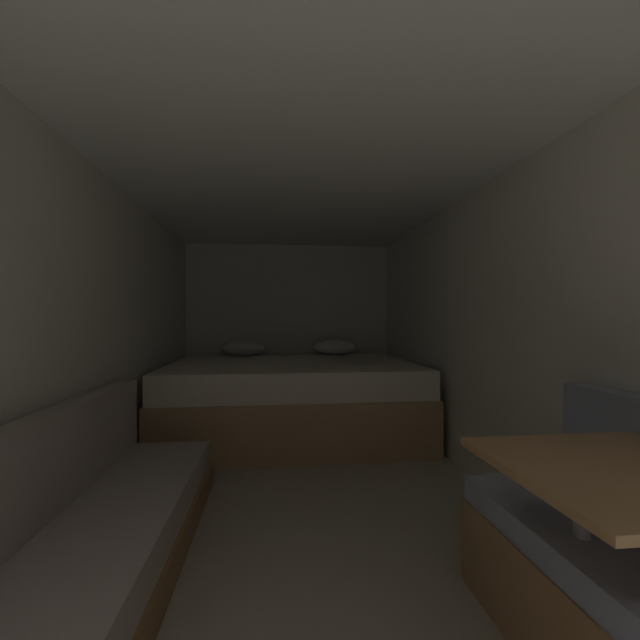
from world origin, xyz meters
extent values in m
plane|color=#A39984|center=(0.00, 1.99, 0.00)|extent=(7.20, 7.20, 0.00)
cube|color=silver|center=(0.00, 4.61, 1.05)|extent=(2.62, 0.05, 2.09)
cube|color=silver|center=(-1.28, 1.99, 1.05)|extent=(0.05, 5.20, 2.09)
cube|color=silver|center=(1.28, 1.99, 1.05)|extent=(0.05, 5.20, 2.09)
cube|color=white|center=(0.00, 1.99, 2.12)|extent=(2.62, 5.20, 0.05)
cube|color=tan|center=(0.00, 3.62, 0.24)|extent=(2.40, 1.84, 0.49)
cube|color=beige|center=(0.00, 3.62, 0.61)|extent=(2.36, 1.80, 0.25)
ellipsoid|color=white|center=(-0.54, 4.33, 0.82)|extent=(0.49, 0.32, 0.18)
ellipsoid|color=white|center=(0.54, 4.33, 0.82)|extent=(0.49, 0.32, 0.18)
cube|color=olive|center=(-0.93, 1.21, 0.08)|extent=(0.62, 2.44, 0.15)
cube|color=#A8998E|center=(-0.93, 1.21, 0.23)|extent=(0.58, 2.40, 0.16)
cube|color=#A8998E|center=(-1.18, 1.21, 0.53)|extent=(0.12, 2.40, 0.44)
cube|color=#9E7247|center=(0.80, 0.58, 0.73)|extent=(0.66, 0.64, 0.02)
cylinder|color=silver|center=(0.80, 0.74, 0.36)|extent=(0.05, 0.05, 0.72)
camera|label=1|loc=(-0.19, -0.44, 1.17)|focal=22.46mm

